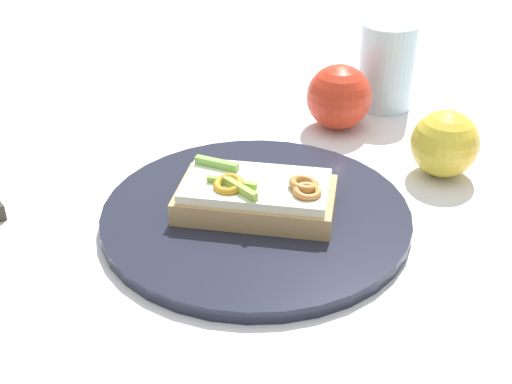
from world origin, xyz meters
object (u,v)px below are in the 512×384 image
at_px(apple_0, 336,97).
at_px(apple_2, 445,144).
at_px(drinking_glass, 386,66).
at_px(plate, 256,215).
at_px(sandwich, 256,196).

xyz_separation_m(apple_0, apple_2, (-0.07, -0.15, -0.00)).
bearing_deg(apple_0, drinking_glass, -22.67).
bearing_deg(apple_2, plate, 140.40).
xyz_separation_m(plate, apple_0, (0.24, 0.00, 0.03)).
bearing_deg(apple_0, plate, -179.18).
bearing_deg(apple_2, drinking_glass, 35.90).
bearing_deg(plate, drinking_glass, -5.84).
distance_m(apple_0, drinking_glass, 0.10).
bearing_deg(sandwich, apple_0, -104.60).
relative_size(apple_0, drinking_glass, 0.72).
bearing_deg(drinking_glass, apple_2, -144.10).
distance_m(sandwich, drinking_glass, 0.33).
height_order(apple_2, drinking_glass, drinking_glass).
height_order(plate, drinking_glass, drinking_glass).
relative_size(plate, sandwich, 1.79).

